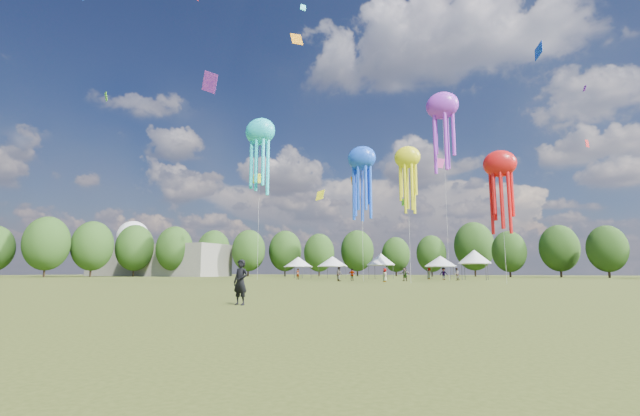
% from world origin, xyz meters
% --- Properties ---
extents(ground, '(300.00, 300.00, 0.00)m').
position_xyz_m(ground, '(0.00, 0.00, 0.00)').
color(ground, '#384416').
rests_on(ground, ground).
extents(observer_main, '(0.63, 0.44, 1.64)m').
position_xyz_m(observer_main, '(7.39, -1.47, 0.82)').
color(observer_main, black).
rests_on(observer_main, ground).
extents(spectator_near, '(1.09, 1.09, 1.78)m').
position_xyz_m(spectator_near, '(-4.85, 36.83, 0.89)').
color(spectator_near, gray).
rests_on(spectator_near, ground).
extents(spectators_far, '(24.18, 23.50, 1.83)m').
position_xyz_m(spectators_far, '(1.94, 46.72, 0.87)').
color(spectators_far, gray).
rests_on(spectators_far, ground).
extents(festival_tents, '(35.38, 10.55, 4.33)m').
position_xyz_m(festival_tents, '(-5.79, 55.84, 3.08)').
color(festival_tents, '#47474C').
rests_on(festival_tents, ground).
extents(show_kites, '(39.34, 17.77, 26.35)m').
position_xyz_m(show_kites, '(-4.22, 40.49, 18.30)').
color(show_kites, blue).
rests_on(show_kites, ground).
extents(small_kites, '(78.26, 60.97, 42.71)m').
position_xyz_m(small_kites, '(-1.75, 41.22, 28.74)').
color(small_kites, blue).
rests_on(small_kites, ground).
extents(treeline, '(201.57, 95.24, 13.43)m').
position_xyz_m(treeline, '(-3.87, 62.51, 6.54)').
color(treeline, '#38281C').
rests_on(treeline, ground).
extents(hangar, '(40.00, 12.00, 8.00)m').
position_xyz_m(hangar, '(-72.00, 72.00, 4.00)').
color(hangar, gray).
rests_on(hangar, ground).
extents(radome, '(9.00, 9.00, 16.00)m').
position_xyz_m(radome, '(-88.00, 78.00, 9.99)').
color(radome, white).
rests_on(radome, ground).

